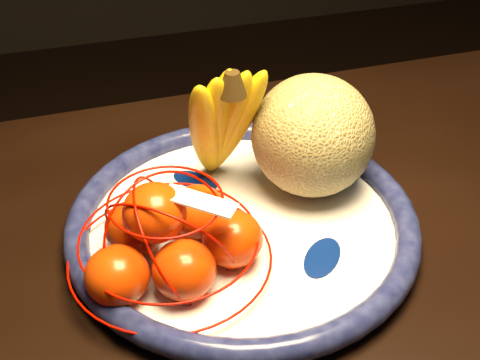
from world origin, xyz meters
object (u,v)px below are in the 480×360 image
object	(u,v)px
dining_table	(395,317)
fruit_bowl	(242,224)
mandarin_bag	(170,239)
banana_bunch	(220,120)
cantaloupe	(313,136)

from	to	relation	value
dining_table	fruit_bowl	distance (m)	0.20
dining_table	fruit_bowl	bearing A→B (deg)	145.27
mandarin_bag	fruit_bowl	bearing A→B (deg)	25.57
dining_table	banana_bunch	world-z (taller)	banana_bunch
dining_table	fruit_bowl	xyz separation A→B (m)	(-0.15, 0.10, 0.09)
mandarin_bag	cantaloupe	bearing A→B (deg)	25.56
banana_bunch	fruit_bowl	bearing A→B (deg)	-97.29
cantaloupe	fruit_bowl	bearing A→B (deg)	-154.44
fruit_bowl	banana_bunch	distance (m)	0.12
banana_bunch	mandarin_bag	bearing A→B (deg)	-134.92
cantaloupe	banana_bunch	world-z (taller)	banana_bunch
fruit_bowl	cantaloupe	world-z (taller)	cantaloupe
cantaloupe	dining_table	bearing A→B (deg)	-70.04
cantaloupe	banana_bunch	xyz separation A→B (m)	(-0.10, 0.03, 0.02)
fruit_bowl	banana_bunch	size ratio (longest dim) A/B	2.19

